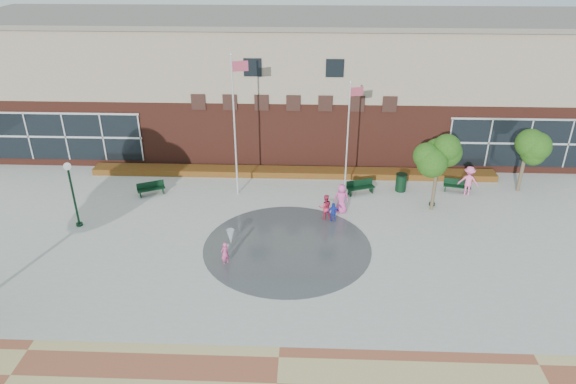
{
  "coord_description": "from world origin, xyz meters",
  "views": [
    {
      "loc": [
        0.91,
        -18.71,
        14.04
      ],
      "look_at": [
        0.0,
        4.0,
        2.6
      ],
      "focal_mm": 32.0,
      "sensor_mm": 36.0,
      "label": 1
    }
  ],
  "objects_px": {
    "flagpole_left": "(235,120)",
    "child_splash": "(225,253)",
    "flagpole_right": "(348,133)",
    "bench_left": "(151,191)",
    "trash_can": "(401,182)"
  },
  "relations": [
    {
      "from": "trash_can",
      "to": "child_splash",
      "type": "distance_m",
      "value": 12.54
    },
    {
      "from": "flagpole_right",
      "to": "trash_can",
      "type": "relative_size",
      "value": 6.16
    },
    {
      "from": "flagpole_left",
      "to": "child_splash",
      "type": "relative_size",
      "value": 7.11
    },
    {
      "from": "flagpole_right",
      "to": "trash_can",
      "type": "height_order",
      "value": "flagpole_right"
    },
    {
      "from": "bench_left",
      "to": "child_splash",
      "type": "relative_size",
      "value": 1.4
    },
    {
      "from": "flagpole_right",
      "to": "child_splash",
      "type": "distance_m",
      "value": 10.31
    },
    {
      "from": "flagpole_right",
      "to": "bench_left",
      "type": "bearing_deg",
      "value": 165.62
    },
    {
      "from": "flagpole_right",
      "to": "trash_can",
      "type": "bearing_deg",
      "value": -8.55
    },
    {
      "from": "child_splash",
      "to": "flagpole_right",
      "type": "bearing_deg",
      "value": -173.47
    },
    {
      "from": "flagpole_left",
      "to": "flagpole_right",
      "type": "bearing_deg",
      "value": -14.26
    },
    {
      "from": "bench_left",
      "to": "trash_can",
      "type": "xyz_separation_m",
      "value": [
        15.03,
        1.16,
        0.31
      ]
    },
    {
      "from": "bench_left",
      "to": "child_splash",
      "type": "height_order",
      "value": "child_splash"
    },
    {
      "from": "flagpole_left",
      "to": "trash_can",
      "type": "distance_m",
      "value": 10.69
    },
    {
      "from": "flagpole_left",
      "to": "child_splash",
      "type": "distance_m",
      "value": 8.45
    },
    {
      "from": "flagpole_left",
      "to": "trash_can",
      "type": "bearing_deg",
      "value": -11.91
    }
  ]
}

